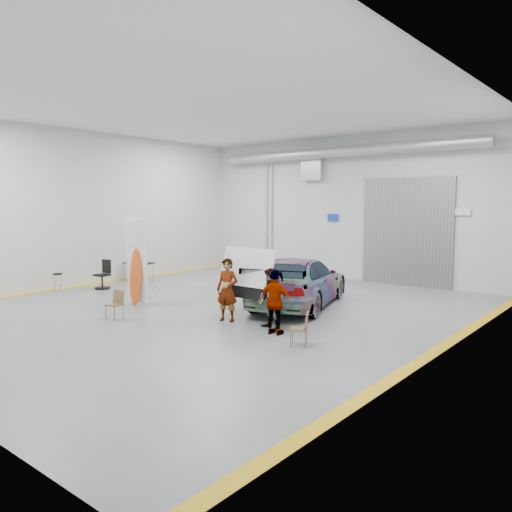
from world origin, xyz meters
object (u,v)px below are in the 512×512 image
Objects in this scene: sedan_car at (298,282)px; person_b at (271,299)px; folding_chair_far at (299,336)px; work_table at (138,262)px; folding_chair_near at (115,311)px; shop_stool at (58,283)px; person_c at (276,302)px; person_a at (227,290)px; surfboard_display at (136,268)px; office_chair at (104,276)px.

person_b is at bearing 94.17° from sedan_car.
work_table is (-10.58, 3.71, 0.52)m from folding_chair_far.
folding_chair_near is 5.36m from shop_stool.
folding_chair_near is at bearing 11.51° from person_c.
person_a reaches higher than sedan_car.
person_b is at bearing -13.76° from person_a.
sedan_car is 3.30× the size of person_c.
folding_chair_far is (1.03, -0.49, -0.55)m from person_c.
shop_stool is (-7.78, -0.58, -0.52)m from person_a.
folding_chair_far is (2.88, -0.77, -0.62)m from person_a.
person_a is at bearing 24.25° from folding_chair_near.
person_b is at bearing -146.52° from folding_chair_far.
person_c is 1.99× the size of folding_chair_near.
sedan_car is 1.78× the size of surfboard_display.
sedan_car is 5.11m from surfboard_display.
office_chair is at bearing -74.18° from work_table.
person_a is 1.30× the size of work_table.
surfboard_display is 4.28× the size of shop_stool.
person_b is 1.99× the size of folding_chair_far.
office_chair is at bearing -15.18° from person_c.
office_chair is (0.65, 1.47, 0.13)m from shop_stool.
office_chair reaches higher than folding_chair_near.
surfboard_display is 3.71× the size of folding_chair_far.
office_chair is (-8.62, 0.90, -0.32)m from person_b.
person_a is 3.05m from folding_chair_far.
surfboard_display reaches higher than folding_chair_far.
person_c is 4.70m from folding_chair_near.
surfboard_display is 2.75× the size of office_chair.
person_c is 1.48× the size of office_chair.
folding_chair_far is 1.15× the size of shop_stool.
work_table is (-5.14, 4.76, 0.52)m from folding_chair_near.
surfboard_display is at bearing 21.21° from sedan_car.
folding_chair_far is at bearing 146.95° from person_c.
person_a is 3.20m from folding_chair_near.
person_c is (1.85, -0.28, -0.07)m from person_a.
person_c reaches higher than person_b.
work_table is (-8.03, 0.01, 0.00)m from sedan_car.
folding_chair_far is (1.38, -0.77, -0.54)m from person_b.
person_a is at bearing -16.38° from person_c.
folding_chair_near is (1.08, -1.56, -0.94)m from surfboard_display.
shop_stool is at bearing -118.39° from folding_chair_far.
folding_chair_near is 1.01× the size of folding_chair_far.
office_chair is (-8.98, 1.18, -0.32)m from person_c.
person_c is 9.65m from shop_stool.
folding_chair_near is at bearing -42.77° from work_table.
person_c reaches higher than work_table.
sedan_car is at bearing 47.55° from folding_chair_near.
person_b is (1.50, 0.00, -0.08)m from person_a.
office_chair is (-3.48, 1.16, -0.72)m from surfboard_display.
person_b is 9.66m from work_table.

